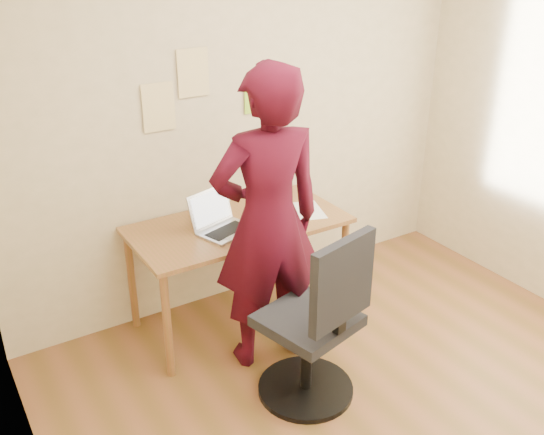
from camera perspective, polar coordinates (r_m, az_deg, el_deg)
room at (r=2.83m, az=15.16°, el=1.70°), size 3.58×3.58×2.78m
desk at (r=3.97m, az=-3.16°, el=-1.63°), size 1.40×0.70×0.74m
laptop at (r=3.82m, az=-4.84°, el=-0.47°), size 0.41×0.38×0.24m
paper_sheet at (r=4.10m, az=3.22°, el=0.66°), size 0.30×0.36×0.00m
phone at (r=3.88m, az=1.66°, el=-0.70°), size 0.11×0.13×0.01m
wall_note_left at (r=3.85m, az=-10.62°, el=10.17°), size 0.21×0.00×0.30m
wall_note_mid at (r=3.90m, az=-7.43°, el=13.37°), size 0.21×0.00×0.30m
wall_note_right at (r=4.15m, az=-1.50°, el=11.46°), size 0.18×0.00×0.24m
office_chair at (r=3.39m, az=4.24°, el=-10.59°), size 0.57×0.58×1.07m
person at (r=3.49m, az=-0.40°, el=-0.47°), size 0.74×0.54×1.86m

